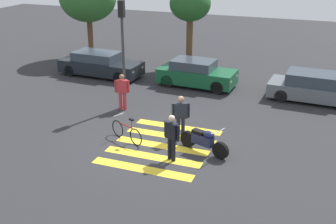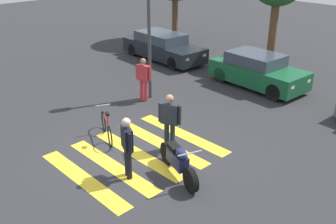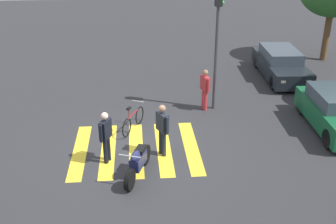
% 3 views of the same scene
% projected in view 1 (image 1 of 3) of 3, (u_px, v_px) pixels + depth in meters
% --- Properties ---
extents(ground_plane, '(60.00, 60.00, 0.00)m').
position_uv_depth(ground_plane, '(162.00, 146.00, 15.30)').
color(ground_plane, '#2B2B2D').
extents(police_motorcycle, '(1.94, 0.91, 1.02)m').
position_uv_depth(police_motorcycle, '(204.00, 141.00, 14.67)').
color(police_motorcycle, black).
rests_on(police_motorcycle, ground_plane).
extents(leaning_bicycle, '(1.58, 0.78, 0.99)m').
position_uv_depth(leaning_bicycle, '(127.00, 132.00, 15.56)').
color(leaning_bicycle, black).
rests_on(leaning_bicycle, ground_plane).
extents(officer_on_foot, '(0.62, 0.37, 1.65)m').
position_uv_depth(officer_on_foot, '(172.00, 135.00, 13.96)').
color(officer_on_foot, black).
rests_on(officer_on_foot, ground_plane).
extents(officer_by_motorcycle, '(0.63, 0.39, 1.71)m').
position_uv_depth(officer_by_motorcycle, '(181.00, 115.00, 15.52)').
color(officer_by_motorcycle, '#1E232D').
rests_on(officer_by_motorcycle, ground_plane).
extents(pedestrian_bystander, '(0.64, 0.33, 1.64)m').
position_uv_depth(pedestrian_bystander, '(122.00, 90.00, 18.28)').
color(pedestrian_bystander, '#B22D33').
rests_on(pedestrian_bystander, ground_plane).
extents(crosswalk_stripes, '(3.53, 4.05, 0.01)m').
position_uv_depth(crosswalk_stripes, '(162.00, 146.00, 15.30)').
color(crosswalk_stripes, yellow).
rests_on(crosswalk_stripes, ground_plane).
extents(car_black_suv, '(4.69, 1.93, 1.33)m').
position_uv_depth(car_black_suv, '(100.00, 64.00, 23.19)').
color(car_black_suv, black).
rests_on(car_black_suv, ground_plane).
extents(car_green_compact, '(4.00, 1.90, 1.37)m').
position_uv_depth(car_green_compact, '(196.00, 74.00, 21.48)').
color(car_green_compact, black).
rests_on(car_green_compact, ground_plane).
extents(car_grey_coupe, '(4.41, 2.01, 1.34)m').
position_uv_depth(car_grey_coupe, '(316.00, 88.00, 19.46)').
color(car_grey_coupe, black).
rests_on(car_grey_coupe, ground_plane).
extents(traffic_light_pole, '(0.26, 0.34, 4.69)m').
position_uv_depth(traffic_light_pole, '(123.00, 38.00, 17.83)').
color(traffic_light_pole, '#38383D').
rests_on(traffic_light_pole, ground_plane).
extents(street_tree_mid, '(2.32, 2.32, 4.71)m').
position_uv_depth(street_tree_mid, '(190.00, 5.00, 23.54)').
color(street_tree_mid, brown).
rests_on(street_tree_mid, ground_plane).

